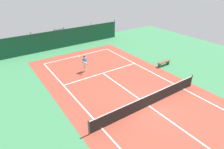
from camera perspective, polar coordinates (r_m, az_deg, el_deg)
ground_plane at (r=14.56m, az=10.96°, el=-9.22°), size 36.00×36.00×0.00m
court_surface at (r=14.56m, az=10.96°, el=-9.21°), size 11.02×26.60×0.01m
tennis_net at (r=14.26m, az=11.14°, el=-7.58°), size 10.12×0.10×1.10m
back_fence at (r=26.83m, az=-14.29°, el=9.67°), size 16.30×0.98×2.70m
tennis_player at (r=18.89m, az=-8.21°, el=3.51°), size 0.56×0.83×1.64m
tennis_ball_near_player at (r=19.63m, az=8.62°, el=1.46°), size 0.07×0.07×0.07m
tennis_ball_midcourt at (r=22.52m, az=-11.14°, el=4.79°), size 0.07×0.07×0.07m
tennis_ball_by_sideline at (r=17.06m, az=-2.02°, el=-2.53°), size 0.07×0.07×0.07m
parked_car at (r=28.64m, az=-15.04°, el=11.07°), size 2.38×4.38×1.68m
courtside_bench at (r=20.95m, az=15.32°, el=3.53°), size 1.60×0.40×0.49m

